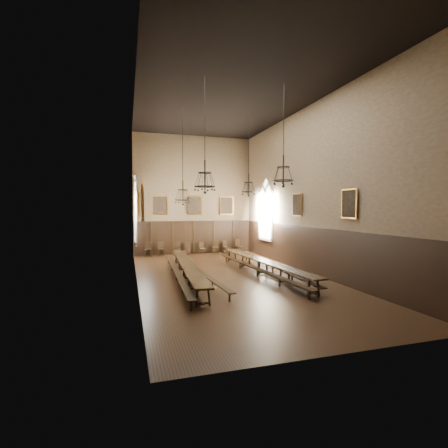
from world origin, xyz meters
name	(u,v)px	position (x,y,z in m)	size (l,w,h in m)	color
floor	(229,278)	(0.00, 0.00, -0.01)	(9.00, 18.00, 0.02)	black
ceiling	(229,96)	(0.00, 0.00, 9.01)	(9.00, 18.00, 0.02)	black
wall_back	(194,195)	(0.00, 9.01, 4.50)	(9.00, 0.02, 9.00)	#7C694C
wall_front	(345,166)	(0.00, -9.01, 4.50)	(9.00, 0.02, 9.00)	#7C694C
wall_left	(136,187)	(-4.51, 0.00, 4.50)	(0.02, 18.00, 9.00)	#7C694C
wall_right	(309,190)	(4.51, 0.00, 4.50)	(0.02, 18.00, 9.00)	#7C694C
wainscot_panelling	(229,253)	(0.00, 0.00, 1.25)	(9.00, 18.00, 2.50)	black
table_left	(188,272)	(-2.09, 0.06, 0.38)	(1.27, 9.79, 0.76)	black
table_right	(263,267)	(1.94, 0.20, 0.39)	(1.27, 9.93, 0.77)	black
bench_left_outer	(177,274)	(-2.63, 0.14, 0.30)	(0.81, 10.62, 0.48)	black
bench_left_inner	(199,273)	(-1.51, 0.17, 0.26)	(0.80, 9.18, 0.41)	black
bench_right_inner	(257,271)	(1.45, -0.22, 0.28)	(0.94, 9.75, 0.44)	black
bench_right_outer	(273,268)	(2.53, 0.22, 0.29)	(0.85, 10.21, 0.46)	black
chair_0	(148,252)	(-3.50, 8.51, 0.31)	(0.53, 0.53, 1.04)	black
chair_1	(161,252)	(-2.54, 8.55, 0.31)	(0.51, 0.51, 1.02)	black
chair_2	(177,251)	(-1.39, 8.52, 0.30)	(0.56, 0.56, 1.00)	black
chair_3	(187,251)	(-0.61, 8.55, 0.27)	(0.45, 0.45, 0.90)	black
chair_4	(202,250)	(0.53, 8.55, 0.27)	(0.48, 0.48, 0.91)	black
chair_5	(216,250)	(1.58, 8.47, 0.31)	(0.54, 0.54, 1.03)	black
chair_6	(226,249)	(2.42, 8.48, 0.30)	(0.56, 0.56, 0.99)	black
chair_7	(239,249)	(3.46, 8.48, 0.31)	(0.56, 0.56, 1.04)	black
chandelier_back_left	(183,194)	(-1.93, 2.39, 4.30)	(0.86, 0.86, 5.20)	black
chandelier_back_right	(249,187)	(2.04, 2.62, 4.78)	(0.86, 0.86, 4.68)	black
chandelier_front_left	(205,179)	(-1.73, -2.06, 4.72)	(0.90, 0.90, 4.74)	black
chandelier_front_right	(283,174)	(1.81, -2.29, 5.01)	(0.93, 0.93, 4.43)	black
portrait_back_0	(160,205)	(-2.60, 8.88, 3.70)	(1.10, 0.12, 1.40)	orange
portrait_back_1	(194,206)	(0.00, 8.88, 3.70)	(1.10, 0.12, 1.40)	orange
portrait_back_2	(227,206)	(2.60, 8.88, 3.70)	(1.10, 0.12, 1.40)	orange
portrait_left_0	(138,204)	(-4.38, 1.00, 3.70)	(0.12, 1.00, 1.30)	orange
portrait_left_1	(142,203)	(-4.38, -3.50, 3.70)	(0.12, 1.00, 1.30)	orange
portrait_right_0	(297,205)	(4.38, 1.00, 3.70)	(0.12, 1.00, 1.30)	orange
portrait_right_1	(349,204)	(4.38, -3.50, 3.70)	(0.12, 1.00, 1.30)	orange
window_right	(266,210)	(4.43, 5.50, 3.40)	(0.20, 2.20, 4.60)	white
window_left	(135,210)	(-4.43, 5.50, 3.40)	(0.20, 2.20, 4.60)	white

